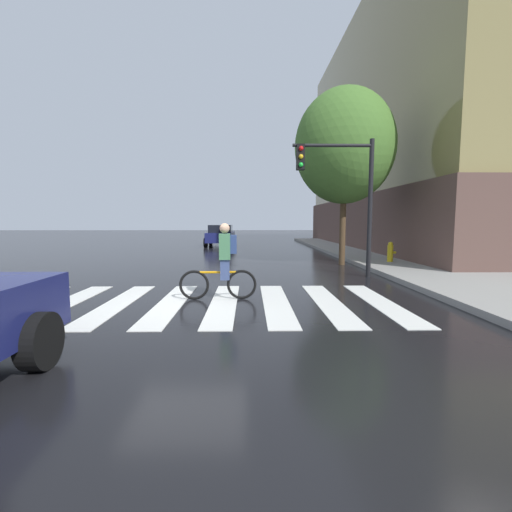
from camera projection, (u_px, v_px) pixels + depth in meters
The scene contains 8 objects.
ground_plane at pixel (186, 303), 7.47m from camera, with size 120.00×120.00×0.00m, color black.
crosswalk_stripes at pixel (197, 303), 7.47m from camera, with size 8.35×3.85×0.01m.
sedan_mid at pixel (221, 235), 24.58m from camera, with size 2.04×4.26×1.47m.
cyclist at pixel (223, 262), 7.78m from camera, with size 1.71×0.37×1.69m.
traffic_light_near at pixel (344, 184), 10.73m from camera, with size 2.47×0.28×4.20m.
fire_hydrant at pixel (390, 252), 13.81m from camera, with size 0.33×0.22×0.78m.
street_tree_near at pixel (345, 147), 13.65m from camera, with size 3.83×3.83×6.81m.
corner_building at pixel (490, 135), 22.33m from camera, with size 17.98×23.93×14.36m.
Camera 1 is at (1.33, -7.36, 1.74)m, focal length 24.80 mm.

